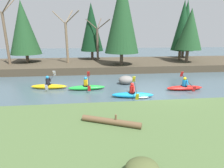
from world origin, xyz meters
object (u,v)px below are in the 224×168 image
at_px(kayaker_lead, 185,87).
at_px(boulder_midstream, 126,80).
at_px(driftwood_log, 111,121).
at_px(kayaker_far_back, 49,86).
at_px(kayaker_middle, 134,95).
at_px(kayaker_trailing, 87,87).

xyz_separation_m(kayaker_lead, boulder_midstream, (-4.04, 2.14, 0.13)).
xyz_separation_m(kayaker_lead, driftwood_log, (-6.09, -5.55, 0.45)).
height_order(kayaker_far_back, boulder_midstream, kayaker_far_back).
bearing_deg(kayaker_far_back, boulder_midstream, 12.64).
bearing_deg(boulder_midstream, kayaker_far_back, -173.76).
xyz_separation_m(kayaker_lead, kayaker_middle, (-4.10, -1.15, -0.02)).
relative_size(kayaker_middle, driftwood_log, 1.21).
bearing_deg(driftwood_log, kayaker_middle, 88.75).
bearing_deg(kayaker_middle, boulder_midstream, 95.51).
distance_m(kayaker_middle, kayaker_trailing, 3.72).
distance_m(kayaker_middle, boulder_midstream, 3.29).
distance_m(kayaker_lead, kayaker_middle, 4.26).
bearing_deg(driftwood_log, boulder_midstream, 98.12).
height_order(kayaker_lead, driftwood_log, kayaker_lead).
distance_m(kayaker_trailing, driftwood_log, 6.53).
relative_size(kayaker_lead, boulder_midstream, 2.25).
bearing_deg(kayaker_lead, kayaker_middle, -163.95).
xyz_separation_m(kayaker_middle, driftwood_log, (-1.99, -4.40, 0.48)).
height_order(kayaker_middle, kayaker_far_back, same).
relative_size(kayaker_far_back, boulder_midstream, 2.27).
height_order(kayaker_far_back, driftwood_log, kayaker_far_back).
bearing_deg(kayaker_trailing, kayaker_middle, -34.87).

